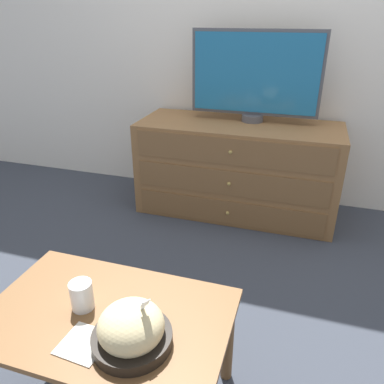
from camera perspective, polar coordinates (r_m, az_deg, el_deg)
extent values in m
plane|color=#383D47|center=(3.02, 10.06, -0.35)|extent=(12.00, 12.00, 0.00)
cube|color=white|center=(2.74, 12.42, 25.09)|extent=(12.00, 0.05, 2.60)
cube|color=olive|center=(2.64, 6.88, 3.59)|extent=(1.35, 0.52, 0.64)
cube|color=brown|center=(2.49, 5.46, -3.14)|extent=(1.24, 0.01, 0.17)
sphere|color=tan|center=(2.49, 5.43, -3.20)|extent=(0.02, 0.02, 0.02)
cube|color=brown|center=(2.40, 5.67, 1.32)|extent=(1.24, 0.01, 0.17)
sphere|color=tan|center=(2.39, 5.64, 1.26)|extent=(0.02, 0.02, 0.02)
cube|color=brown|center=(2.32, 5.89, 6.11)|extent=(1.24, 0.01, 0.17)
sphere|color=tan|center=(2.31, 5.86, 6.06)|extent=(0.02, 0.02, 0.02)
cylinder|color=#515156|center=(2.60, 9.19, 11.10)|extent=(0.14, 0.14, 0.05)
cube|color=#515156|center=(2.56, 9.69, 17.41)|extent=(0.84, 0.04, 0.53)
cube|color=#1E6B9E|center=(2.53, 9.62, 17.35)|extent=(0.80, 0.01, 0.49)
cube|color=brown|center=(1.32, -12.91, -18.05)|extent=(0.81, 0.51, 0.02)
cylinder|color=brown|center=(1.76, -19.47, -15.11)|extent=(0.04, 0.04, 0.40)
cylinder|color=brown|center=(1.52, 5.48, -21.40)|extent=(0.04, 0.04, 0.40)
cylinder|color=black|center=(1.20, -9.09, -21.17)|extent=(0.24, 0.24, 0.04)
ellipsoid|color=beige|center=(1.17, -9.27, -19.52)|extent=(0.20, 0.20, 0.14)
cube|color=white|center=(1.16, -8.00, -17.95)|extent=(0.08, 0.06, 0.14)
cube|color=white|center=(1.08, -7.12, -16.48)|extent=(0.03, 0.03, 0.03)
cylinder|color=beige|center=(1.34, -16.35, -15.48)|extent=(0.07, 0.07, 0.06)
cylinder|color=white|center=(1.33, -16.45, -14.86)|extent=(0.08, 0.08, 0.10)
cube|color=silver|center=(1.24, -16.17, -21.27)|extent=(0.14, 0.14, 0.00)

